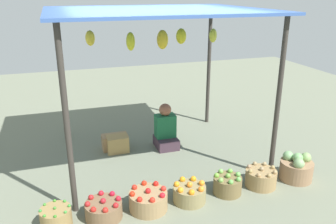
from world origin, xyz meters
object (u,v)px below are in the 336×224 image
Objects in this scene: basket_red_apples at (104,209)px; basket_red_tomatoes at (148,200)px; wooden_crate_near_vendor at (115,142)px; wooden_crate_stacked_rear at (117,144)px; basket_cabbages at (296,168)px; vendor_person at (166,131)px; basket_potatoes at (261,178)px; basket_oranges at (189,193)px; basket_green_apples at (227,184)px; basket_green_chilies at (56,217)px.

basket_red_tomatoes is at bearing 0.22° from basket_red_apples.
basket_red_apples is 1.02× the size of wooden_crate_near_vendor.
wooden_crate_stacked_rear is (0.48, 1.75, 0.03)m from basket_red_apples.
basket_red_apples is at bearing -178.91° from basket_cabbages.
vendor_person reaches higher than wooden_crate_near_vendor.
basket_red_tomatoes is 1.64m from basket_potatoes.
basket_oranges is 1.67m from basket_cabbages.
basket_cabbages reaches higher than basket_green_apples.
basket_potatoes is at bearing -61.79° from vendor_person.
basket_green_apples is 1.11m from basket_cabbages.
basket_red_apples is 0.96× the size of basket_cabbages.
vendor_person is 2.19m from basket_cabbages.
basket_oranges is 0.99× the size of basket_potatoes.
vendor_person is 1.78× the size of wooden_crate_near_vendor.
basket_red_apples is 2.19m from basket_potatoes.
basket_potatoes is (1.09, 0.04, 0.01)m from basket_oranges.
basket_green_chilies is at bearing -179.28° from basket_cabbages.
basket_oranges is at bearing -97.08° from vendor_person.
basket_green_apples is (0.35, -1.65, -0.17)m from vendor_person.
basket_potatoes reaches higher than wooden_crate_near_vendor.
vendor_person is 2.15× the size of basket_green_chilies.
basket_red_apples is 1.17× the size of basket_green_apples.
basket_green_chilies is 0.94× the size of basket_green_apples.
wooden_crate_stacked_rear is at bearing 109.71° from basket_oranges.
basket_green_apples reaches higher than basket_potatoes.
basket_red_tomatoes is at bearing -0.46° from basket_green_chilies.
basket_potatoes is (1.64, 0.05, 0.00)m from basket_red_tomatoes.
wooden_crate_near_vendor is at bearing 142.02° from basket_cabbages.
wooden_crate_stacked_rear is (-0.83, 0.07, -0.16)m from vendor_person.
basket_oranges is at bearing 0.33° from basket_red_tomatoes.
basket_green_apples is (1.11, 0.03, 0.00)m from basket_red_tomatoes.
basket_cabbages reaches higher than basket_red_tomatoes.
basket_green_apples is 2.09m from wooden_crate_stacked_rear.
vendor_person is 2.15m from basket_red_apples.
basket_red_apples is 1.11m from basket_oranges.
wooden_crate_stacked_rear reaches higher than wooden_crate_near_vendor.
vendor_person is at bearing 41.89° from basket_green_chilies.
vendor_person is 2.20× the size of wooden_crate_stacked_rear.
basket_potatoes is at bearing -46.30° from wooden_crate_near_vendor.
basket_green_apples reaches higher than basket_oranges.
basket_red_tomatoes is at bearing -178.63° from basket_green_apples.
basket_green_chilies is 3.33m from basket_cabbages.
vendor_person is 1.70m from basket_green_apples.
basket_oranges is (-0.21, -1.68, -0.18)m from vendor_person.
basket_green_chilies is at bearing 179.80° from basket_oranges.
basket_red_tomatoes is 1.12× the size of basket_potatoes.
vendor_person is 1.68× the size of basket_cabbages.
basket_green_chilies is 1.02× the size of wooden_crate_stacked_rear.
basket_green_chilies is at bearing -118.62° from wooden_crate_near_vendor.
basket_oranges is (0.55, 0.00, -0.01)m from basket_red_tomatoes.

